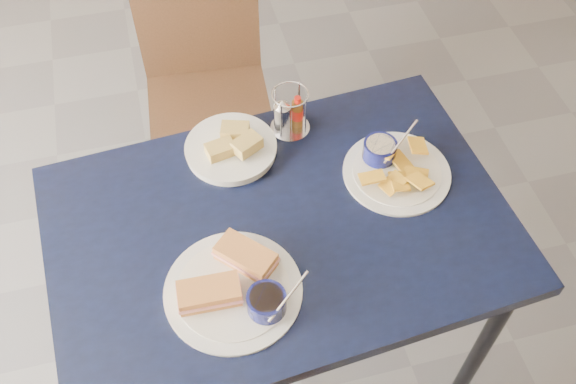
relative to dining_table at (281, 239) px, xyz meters
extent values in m
cube|color=black|center=(0.00, 0.00, 0.05)|extent=(1.20, 0.85, 0.04)
cylinder|color=black|center=(0.50, -0.31, -0.32)|extent=(0.04, 0.04, 0.71)
cylinder|color=black|center=(-0.50, 0.31, -0.32)|extent=(0.04, 0.04, 0.71)
cylinder|color=black|center=(0.50, 0.31, -0.32)|extent=(0.04, 0.04, 0.71)
cube|color=#311C10|center=(-0.07, 0.77, -0.24)|extent=(0.45, 0.44, 0.04)
cylinder|color=#311C10|center=(-0.25, 0.61, -0.47)|extent=(0.04, 0.04, 0.41)
cylinder|color=#311C10|center=(0.10, 0.61, -0.47)|extent=(0.04, 0.04, 0.41)
cylinder|color=#311C10|center=(-0.25, 0.93, -0.47)|extent=(0.04, 0.04, 0.41)
cylinder|color=#311C10|center=(0.10, 0.93, -0.47)|extent=(0.04, 0.04, 0.41)
cube|color=#311C10|center=(-0.07, 0.95, 0.00)|extent=(0.43, 0.07, 0.44)
cylinder|color=white|center=(-0.15, -0.16, 0.07)|extent=(0.32, 0.32, 0.01)
cylinder|color=white|center=(-0.15, -0.16, 0.08)|extent=(0.26, 0.26, 0.00)
cube|color=#D18A4B|center=(-0.21, -0.17, 0.10)|extent=(0.14, 0.08, 0.04)
cube|color=pink|center=(-0.21, -0.17, 0.10)|extent=(0.15, 0.08, 0.01)
cube|color=#D18A4B|center=(-0.11, -0.09, 0.10)|extent=(0.15, 0.15, 0.04)
cube|color=pink|center=(-0.11, -0.09, 0.10)|extent=(0.15, 0.16, 0.01)
cylinder|color=#090B34|center=(-0.09, -0.22, 0.11)|extent=(0.09, 0.09, 0.05)
cylinder|color=black|center=(-0.09, -0.22, 0.12)|extent=(0.08, 0.08, 0.01)
cylinder|color=silver|center=(-0.04, -0.24, 0.15)|extent=(0.11, 0.07, 0.08)
cylinder|color=white|center=(0.34, 0.08, 0.07)|extent=(0.28, 0.28, 0.01)
cylinder|color=white|center=(0.34, 0.08, 0.08)|extent=(0.23, 0.23, 0.00)
cube|color=yellow|center=(0.35, 0.10, 0.08)|extent=(0.06, 0.08, 0.02)
cube|color=yellow|center=(0.38, 0.05, 0.09)|extent=(0.08, 0.07, 0.02)
cube|color=yellow|center=(0.30, 0.03, 0.09)|extent=(0.08, 0.07, 0.02)
cube|color=yellow|center=(0.32, 0.03, 0.10)|extent=(0.05, 0.07, 0.01)
cube|color=yellow|center=(0.26, 0.06, 0.10)|extent=(0.07, 0.05, 0.02)
cube|color=yellow|center=(0.37, 0.01, 0.11)|extent=(0.06, 0.08, 0.02)
cube|color=yellow|center=(0.31, 0.12, 0.11)|extent=(0.08, 0.08, 0.02)
cube|color=yellow|center=(0.40, 0.12, 0.12)|extent=(0.06, 0.07, 0.02)
cylinder|color=#090B34|center=(0.31, 0.14, 0.11)|extent=(0.09, 0.09, 0.05)
cylinder|color=beige|center=(0.31, 0.14, 0.12)|extent=(0.08, 0.08, 0.01)
cylinder|color=silver|center=(0.35, 0.12, 0.15)|extent=(0.11, 0.07, 0.08)
cylinder|color=white|center=(-0.07, 0.26, 0.08)|extent=(0.24, 0.24, 0.02)
cylinder|color=white|center=(-0.07, 0.26, 0.09)|extent=(0.20, 0.20, 0.00)
cube|color=tan|center=(-0.10, 0.24, 0.11)|extent=(0.08, 0.06, 0.03)
cube|color=tan|center=(-0.05, 0.29, 0.12)|extent=(0.09, 0.07, 0.03)
cube|color=tan|center=(-0.03, 0.23, 0.12)|extent=(0.09, 0.08, 0.03)
cylinder|color=silver|center=(0.10, 0.31, 0.07)|extent=(0.11, 0.11, 0.01)
cylinder|color=silver|center=(0.14, 0.34, 0.14)|extent=(0.01, 0.00, 0.13)
cylinder|color=silver|center=(0.07, 0.34, 0.14)|extent=(0.01, 0.00, 0.13)
cylinder|color=silver|center=(0.07, 0.27, 0.14)|extent=(0.01, 0.01, 0.13)
cylinder|color=silver|center=(0.14, 0.27, 0.14)|extent=(0.01, 0.01, 0.13)
torus|color=silver|center=(0.10, 0.31, 0.20)|extent=(0.10, 0.10, 0.00)
cylinder|color=silver|center=(0.08, 0.31, 0.12)|extent=(0.05, 0.05, 0.08)
cone|color=silver|center=(0.08, 0.31, 0.17)|extent=(0.04, 0.04, 0.02)
cylinder|color=brown|center=(0.13, 0.31, 0.12)|extent=(0.03, 0.03, 0.08)
cylinder|color=#A31309|center=(0.13, 0.31, 0.12)|extent=(0.03, 0.03, 0.03)
cylinder|color=#A31309|center=(0.13, 0.31, 0.17)|extent=(0.02, 0.02, 0.02)
camera|label=1|loc=(-0.21, -0.88, 1.39)|focal=40.00mm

